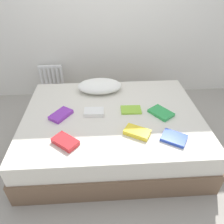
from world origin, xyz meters
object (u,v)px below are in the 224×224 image
pillow (100,86)px  textbook_yellow (137,132)px  radiator (52,79)px  textbook_purple (61,115)px  bed (112,130)px  textbook_red (65,142)px  textbook_green (161,113)px  textbook_white (94,112)px  textbook_lime (131,110)px  textbook_blue (174,138)px

pillow → textbook_yellow: bearing=-67.6°
radiator → textbook_purple: size_ratio=1.85×
bed → textbook_red: textbook_red is taller
pillow → textbook_green: (0.67, -0.55, -0.06)m
textbook_white → textbook_green: bearing=-1.5°
textbook_white → textbook_lime: bearing=7.6°
bed → textbook_white: textbook_white is taller
pillow → textbook_lime: pillow is taller
textbook_blue → pillow: bearing=158.2°
bed → textbook_blue: (0.56, -0.46, 0.27)m
textbook_purple → textbook_lime: 0.78m
textbook_lime → bed: bearing=-168.4°
textbook_green → textbook_white: (-0.74, 0.04, 0.01)m
textbook_purple → textbook_green: size_ratio=0.99×
bed → textbook_green: bearing=-5.1°
radiator → textbook_purple: 1.28m
textbook_green → bed: bearing=-131.3°
textbook_purple → textbook_red: size_ratio=1.02×
textbook_purple → radiator: bearing=50.7°
textbook_red → textbook_lime: textbook_red is taller
textbook_purple → textbook_red: 0.44m
textbook_yellow → textbook_red: textbook_red is taller
textbook_green → textbook_blue: 0.41m
pillow → textbook_red: (-0.33, -0.95, -0.05)m
textbook_blue → textbook_red: bearing=-148.1°
bed → textbook_white: (-0.20, -0.00, 0.28)m
textbook_green → textbook_yellow: 0.44m
radiator → textbook_green: 1.91m
textbook_white → textbook_red: size_ratio=0.90×
textbook_green → textbook_yellow: size_ratio=1.02×
textbook_red → textbook_blue: size_ratio=1.07×
textbook_green → textbook_white: textbook_white is taller
radiator → textbook_yellow: radiator is taller
radiator → pillow: 1.06m
textbook_green → textbook_red: size_ratio=1.03×
textbook_green → textbook_red: (-1.00, -0.40, 0.01)m
textbook_lime → textbook_red: bearing=-142.9°
pillow → textbook_red: size_ratio=2.33×
textbook_white → textbook_blue: bearing=-28.7°
textbook_purple → textbook_white: size_ratio=1.13×
textbook_yellow → textbook_blue: size_ratio=1.09×
bed → textbook_green: size_ratio=8.05×
textbook_yellow → textbook_lime: 0.40m
textbook_green → textbook_lime: size_ratio=1.10×
textbook_yellow → textbook_white: bearing=170.5°
textbook_lime → pillow: bearing=128.4°
textbook_purple → textbook_green: bearing=-55.8°
radiator → textbook_blue: 2.21m
textbook_purple → textbook_white: (0.36, 0.02, 0.00)m
pillow → textbook_lime: 0.58m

